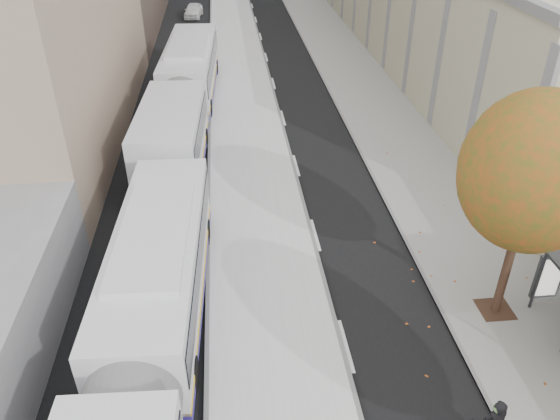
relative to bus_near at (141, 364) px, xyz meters
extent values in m
cube|color=silver|center=(3.65, 24.61, -1.56)|extent=(4.25, 150.00, 0.15)
cube|color=gray|center=(11.65, 24.61, -1.60)|extent=(4.75, 150.00, 0.08)
cylinder|color=black|center=(11.12, 2.61, 0.06)|extent=(0.28, 0.28, 3.24)
sphere|color=#2B5818|center=(11.12, 2.61, 3.63)|extent=(4.20, 4.20, 4.20)
cube|color=silver|center=(0.00, 0.01, -0.14)|extent=(3.38, 18.09, 3.00)
cube|color=black|center=(0.00, 0.01, 0.41)|extent=(3.41, 17.37, 1.04)
cube|color=silver|center=(0.28, 19.64, -0.03)|extent=(3.80, 19.39, 3.21)
cube|color=black|center=(0.28, 19.64, 0.56)|extent=(3.82, 18.63, 1.11)
cube|color=#007868|center=(0.28, 10.03, -0.41)|extent=(2.03, 0.17, 1.24)
sphere|color=#6E9C51|center=(8.50, -2.48, 0.31)|extent=(0.26, 0.26, 0.26)
imported|color=white|center=(-0.05, 45.21, -1.00)|extent=(1.92, 3.88, 1.27)
camera|label=1|loc=(2.59, -10.10, 10.99)|focal=35.00mm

